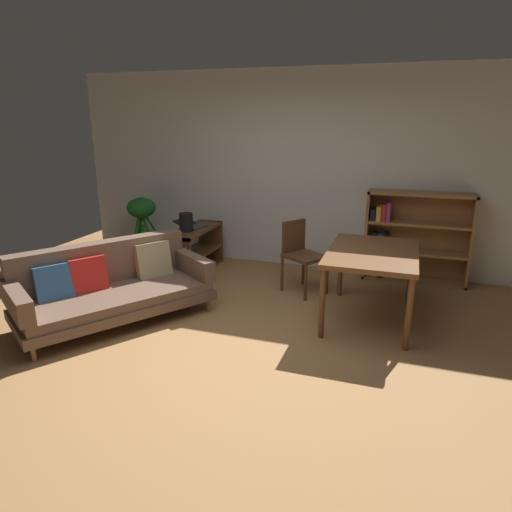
{
  "coord_description": "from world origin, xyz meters",
  "views": [
    {
      "loc": [
        1.42,
        -3.55,
        2.07
      ],
      "look_at": [
        -0.0,
        0.66,
        0.71
      ],
      "focal_mm": 32.04,
      "sensor_mm": 36.0,
      "label": 1
    }
  ],
  "objects_px": {
    "dining_table": "(372,258)",
    "bookshelf": "(411,237)",
    "fabric_couch": "(110,286)",
    "media_console": "(195,250)",
    "potted_floor_plant": "(142,223)",
    "dining_chair_near": "(301,252)",
    "open_laptop": "(192,225)",
    "desk_speaker": "(186,222)"
  },
  "relations": [
    {
      "from": "dining_table",
      "to": "bookshelf",
      "type": "relative_size",
      "value": 0.98
    },
    {
      "from": "fabric_couch",
      "to": "media_console",
      "type": "relative_size",
      "value": 1.98
    },
    {
      "from": "potted_floor_plant",
      "to": "dining_table",
      "type": "relative_size",
      "value": 0.74
    },
    {
      "from": "potted_floor_plant",
      "to": "dining_chair_near",
      "type": "height_order",
      "value": "potted_floor_plant"
    },
    {
      "from": "open_laptop",
      "to": "dining_chair_near",
      "type": "xyz_separation_m",
      "value": [
        1.64,
        -0.35,
        -0.14
      ]
    },
    {
      "from": "desk_speaker",
      "to": "dining_chair_near",
      "type": "relative_size",
      "value": 0.28
    },
    {
      "from": "dining_table",
      "to": "media_console",
      "type": "bearing_deg",
      "value": 160.81
    },
    {
      "from": "bookshelf",
      "to": "fabric_couch",
      "type": "bearing_deg",
      "value": -142.42
    },
    {
      "from": "fabric_couch",
      "to": "desk_speaker",
      "type": "distance_m",
      "value": 1.57
    },
    {
      "from": "fabric_couch",
      "to": "bookshelf",
      "type": "relative_size",
      "value": 1.63
    },
    {
      "from": "dining_table",
      "to": "dining_chair_near",
      "type": "height_order",
      "value": "dining_chair_near"
    },
    {
      "from": "dining_table",
      "to": "dining_chair_near",
      "type": "xyz_separation_m",
      "value": [
        -0.88,
        0.58,
        -0.19
      ]
    },
    {
      "from": "desk_speaker",
      "to": "dining_table",
      "type": "bearing_deg",
      "value": -15.43
    },
    {
      "from": "potted_floor_plant",
      "to": "bookshelf",
      "type": "height_order",
      "value": "bookshelf"
    },
    {
      "from": "dining_table",
      "to": "bookshelf",
      "type": "distance_m",
      "value": 1.49
    },
    {
      "from": "fabric_couch",
      "to": "media_console",
      "type": "bearing_deg",
      "value": 84.41
    },
    {
      "from": "potted_floor_plant",
      "to": "dining_chair_near",
      "type": "bearing_deg",
      "value": -11.34
    },
    {
      "from": "bookshelf",
      "to": "dining_chair_near",
      "type": "bearing_deg",
      "value": -145.37
    },
    {
      "from": "desk_speaker",
      "to": "bookshelf",
      "type": "height_order",
      "value": "bookshelf"
    },
    {
      "from": "desk_speaker",
      "to": "dining_table",
      "type": "distance_m",
      "value": 2.57
    },
    {
      "from": "media_console",
      "to": "dining_chair_near",
      "type": "xyz_separation_m",
      "value": [
        1.56,
        -0.27,
        0.2
      ]
    },
    {
      "from": "potted_floor_plant",
      "to": "dining_table",
      "type": "bearing_deg",
      "value": -17.67
    },
    {
      "from": "media_console",
      "to": "dining_table",
      "type": "height_order",
      "value": "dining_table"
    },
    {
      "from": "dining_chair_near",
      "to": "fabric_couch",
      "type": "bearing_deg",
      "value": -140.41
    },
    {
      "from": "fabric_couch",
      "to": "media_console",
      "type": "distance_m",
      "value": 1.7
    },
    {
      "from": "open_laptop",
      "to": "dining_chair_near",
      "type": "relative_size",
      "value": 0.52
    },
    {
      "from": "open_laptop",
      "to": "desk_speaker",
      "type": "height_order",
      "value": "desk_speaker"
    },
    {
      "from": "dining_chair_near",
      "to": "bookshelf",
      "type": "bearing_deg",
      "value": 34.63
    },
    {
      "from": "dining_table",
      "to": "open_laptop",
      "type": "bearing_deg",
      "value": 159.75
    },
    {
      "from": "open_laptop",
      "to": "desk_speaker",
      "type": "bearing_deg",
      "value": -78.88
    },
    {
      "from": "fabric_couch",
      "to": "potted_floor_plant",
      "type": "height_order",
      "value": "potted_floor_plant"
    },
    {
      "from": "media_console",
      "to": "dining_table",
      "type": "distance_m",
      "value": 2.61
    },
    {
      "from": "fabric_couch",
      "to": "dining_chair_near",
      "type": "height_order",
      "value": "dining_chair_near"
    },
    {
      "from": "potted_floor_plant",
      "to": "media_console",
      "type": "bearing_deg",
      "value": -13.77
    },
    {
      "from": "bookshelf",
      "to": "potted_floor_plant",
      "type": "bearing_deg",
      "value": -174.61
    },
    {
      "from": "open_laptop",
      "to": "potted_floor_plant",
      "type": "distance_m",
      "value": 0.91
    },
    {
      "from": "open_laptop",
      "to": "bookshelf",
      "type": "relative_size",
      "value": 0.35
    },
    {
      "from": "open_laptop",
      "to": "dining_chair_near",
      "type": "height_order",
      "value": "dining_chair_near"
    },
    {
      "from": "open_laptop",
      "to": "desk_speaker",
      "type": "distance_m",
      "value": 0.27
    },
    {
      "from": "media_console",
      "to": "desk_speaker",
      "type": "distance_m",
      "value": 0.47
    },
    {
      "from": "dining_chair_near",
      "to": "potted_floor_plant",
      "type": "bearing_deg",
      "value": 168.66
    },
    {
      "from": "fabric_couch",
      "to": "dining_table",
      "type": "relative_size",
      "value": 1.67
    }
  ]
}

